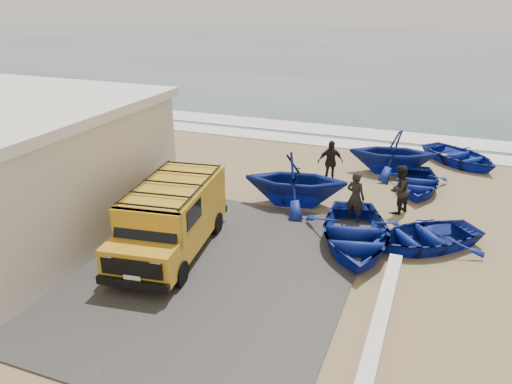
% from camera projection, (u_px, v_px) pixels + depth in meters
% --- Properties ---
extents(ground, '(160.00, 160.00, 0.00)m').
position_uv_depth(ground, '(236.00, 242.00, 16.07)').
color(ground, '#8E7752').
extents(slab, '(12.00, 10.00, 0.05)m').
position_uv_depth(slab, '(148.00, 259.00, 15.00)').
color(slab, '#3F3D3A').
rests_on(slab, ground).
extents(ocean, '(180.00, 88.00, 0.01)m').
position_uv_depth(ocean, '(407.00, 52.00, 64.42)').
color(ocean, '#385166').
rests_on(ocean, ground).
extents(surf_line, '(180.00, 1.60, 0.06)m').
position_uv_depth(surf_line, '(325.00, 142.00, 26.42)').
color(surf_line, white).
rests_on(surf_line, ground).
extents(surf_wash, '(180.00, 2.20, 0.04)m').
position_uv_depth(surf_wash, '(335.00, 131.00, 28.58)').
color(surf_wash, white).
rests_on(surf_wash, ground).
extents(parapet, '(0.35, 6.00, 0.55)m').
position_uv_depth(parapet, '(380.00, 324.00, 11.71)').
color(parapet, silver).
rests_on(parapet, ground).
extents(van, '(2.68, 5.37, 2.21)m').
position_uv_depth(van, '(171.00, 216.00, 15.09)').
color(van, gold).
rests_on(van, ground).
extents(boat_near_left, '(4.16, 5.12, 0.93)m').
position_uv_depth(boat_near_left, '(355.00, 233.00, 15.62)').
color(boat_near_left, navy).
rests_on(boat_near_left, ground).
extents(boat_near_right, '(4.53, 4.36, 0.76)m').
position_uv_depth(boat_near_right, '(424.00, 236.00, 15.62)').
color(boat_near_right, navy).
rests_on(boat_near_right, ground).
extents(boat_mid_left, '(4.32, 3.90, 2.01)m').
position_uv_depth(boat_mid_left, '(296.00, 179.00, 18.52)').
color(boat_mid_left, navy).
rests_on(boat_mid_left, ground).
extents(boat_mid_right, '(2.83, 3.76, 0.74)m').
position_uv_depth(boat_mid_right, '(417.00, 182.00, 20.03)').
color(boat_mid_right, navy).
rests_on(boat_mid_right, ground).
extents(boat_far_left, '(4.17, 3.76, 1.93)m').
position_uv_depth(boat_far_left, '(392.00, 152.00, 21.78)').
color(boat_far_left, navy).
rests_on(boat_far_left, ground).
extents(boat_far_right, '(4.74, 4.68, 0.81)m').
position_uv_depth(boat_far_right, '(460.00, 156.00, 22.99)').
color(boat_far_right, navy).
rests_on(boat_far_right, ground).
extents(fisherman_front, '(0.78, 0.63, 1.85)m').
position_uv_depth(fisherman_front, '(355.00, 197.00, 17.11)').
color(fisherman_front, black).
rests_on(fisherman_front, ground).
extents(fisherman_middle, '(1.03, 1.10, 1.81)m').
position_uv_depth(fisherman_middle, '(399.00, 189.00, 17.85)').
color(fisherman_middle, black).
rests_on(fisherman_middle, ground).
extents(fisherman_back, '(1.16, 0.91, 1.84)m').
position_uv_depth(fisherman_back, '(330.00, 162.00, 20.63)').
color(fisherman_back, black).
rests_on(fisherman_back, ground).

